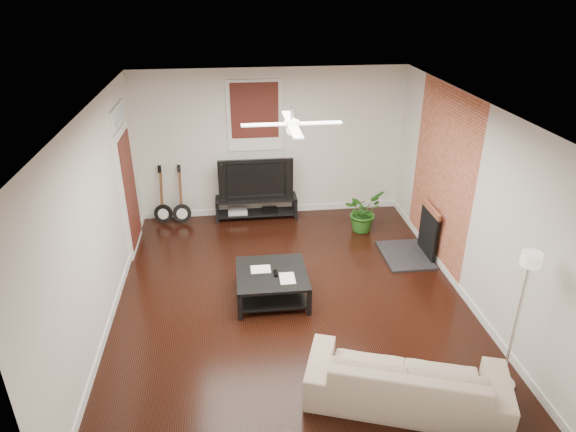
% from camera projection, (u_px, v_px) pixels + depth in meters
% --- Properties ---
extents(room, '(5.01, 6.01, 2.81)m').
position_uv_depth(room, '(292.00, 212.00, 6.70)').
color(room, black).
rests_on(room, ground).
extents(brick_accent, '(0.02, 2.20, 2.80)m').
position_uv_depth(brick_accent, '(441.00, 177.00, 7.86)').
color(brick_accent, '#B15D39').
rests_on(brick_accent, floor).
extents(fireplace, '(0.80, 1.10, 0.92)m').
position_uv_depth(fireplace, '(417.00, 231.00, 8.24)').
color(fireplace, black).
rests_on(fireplace, floor).
extents(window_back, '(1.00, 0.06, 1.30)m').
position_uv_depth(window_back, '(255.00, 116.00, 9.09)').
color(window_back, '#401511').
rests_on(window_back, wall_back).
extents(door_left, '(0.08, 1.00, 2.50)m').
position_uv_depth(door_left, '(128.00, 179.00, 8.20)').
color(door_left, white).
rests_on(door_left, wall_left).
extents(tv_stand, '(1.54, 0.41, 0.43)m').
position_uv_depth(tv_stand, '(256.00, 207.00, 9.67)').
color(tv_stand, black).
rests_on(tv_stand, floor).
extents(tv, '(1.38, 0.18, 0.80)m').
position_uv_depth(tv, '(255.00, 177.00, 9.42)').
color(tv, black).
rests_on(tv, tv_stand).
extents(coffee_table, '(1.01, 1.01, 0.42)m').
position_uv_depth(coffee_table, '(272.00, 285.00, 7.26)').
color(coffee_table, black).
rests_on(coffee_table, floor).
extents(sofa, '(2.29, 1.48, 0.62)m').
position_uv_depth(sofa, '(406.00, 378.00, 5.44)').
color(sofa, tan).
rests_on(sofa, floor).
extents(floor_lamp, '(0.36, 0.36, 1.74)m').
position_uv_depth(floor_lamp, '(516.00, 322.00, 5.42)').
color(floor_lamp, silver).
rests_on(floor_lamp, floor).
extents(potted_plant, '(0.90, 0.90, 0.76)m').
position_uv_depth(potted_plant, '(363.00, 211.00, 9.13)').
color(potted_plant, '#27611B').
rests_on(potted_plant, floor).
extents(guitar_left, '(0.38, 0.30, 1.12)m').
position_uv_depth(guitar_left, '(161.00, 196.00, 9.31)').
color(guitar_left, black).
rests_on(guitar_left, floor).
extents(guitar_right, '(0.36, 0.27, 1.12)m').
position_uv_depth(guitar_right, '(180.00, 196.00, 9.32)').
color(guitar_right, black).
rests_on(guitar_right, floor).
extents(ceiling_fan, '(1.24, 1.24, 0.32)m').
position_uv_depth(ceiling_fan, '(292.00, 124.00, 6.18)').
color(ceiling_fan, white).
rests_on(ceiling_fan, ceiling).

